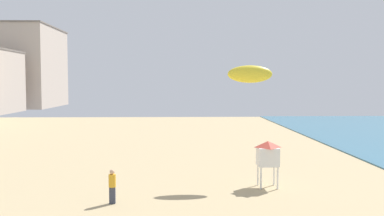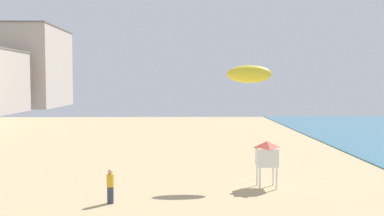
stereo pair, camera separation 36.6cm
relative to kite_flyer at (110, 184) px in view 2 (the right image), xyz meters
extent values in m
cube|color=#C6B29E|center=(-34.02, 80.16, 8.22)|extent=(16.58, 21.37, 18.28)
cube|color=slate|center=(-34.02, 80.16, 17.51)|extent=(16.92, 21.79, 0.30)
cube|color=#383D4C|center=(0.00, 0.00, -0.52)|extent=(0.28, 0.18, 0.80)
cylinder|color=gold|center=(0.00, 0.00, 0.18)|extent=(0.34, 0.34, 0.60)
sphere|color=tan|center=(0.00, 0.00, 0.60)|extent=(0.24, 0.24, 0.24)
cylinder|color=white|center=(7.55, 2.44, -0.32)|extent=(0.10, 0.10, 1.20)
cylinder|color=white|center=(8.45, 2.44, -0.32)|extent=(0.10, 0.10, 1.20)
cylinder|color=white|center=(7.55, 3.34, -0.32)|extent=(0.10, 0.10, 1.20)
cylinder|color=white|center=(8.45, 3.34, -0.32)|extent=(0.10, 0.10, 1.20)
cube|color=white|center=(8.00, 2.89, 0.78)|extent=(1.10, 1.10, 1.00)
pyramid|color=#D14C3D|center=(8.00, 2.89, 1.46)|extent=(1.10, 1.10, 0.35)
ellipsoid|color=yellow|center=(7.30, 4.75, 5.30)|extent=(2.62, 0.73, 1.02)
camera|label=1|loc=(3.17, -19.76, 4.83)|focal=39.45mm
camera|label=2|loc=(3.54, -19.76, 4.83)|focal=39.45mm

